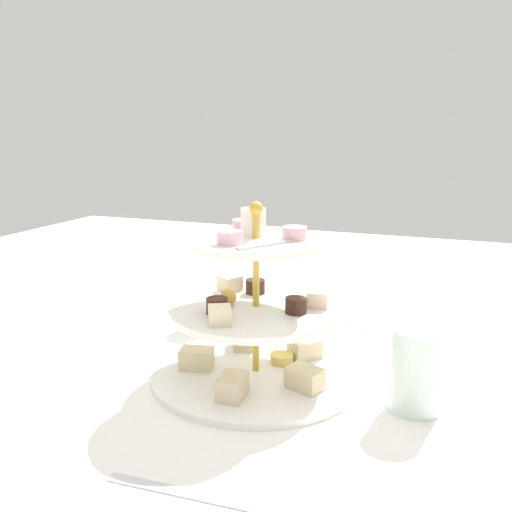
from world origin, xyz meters
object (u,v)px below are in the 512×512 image
object	(u,v)px
water_glass_short_left	(204,309)
butter_knife_left	(183,492)
tiered_serving_stand	(256,324)
teacup_with_saucer	(270,309)
butter_knife_right	(379,333)
water_glass_tall_right	(416,370)

from	to	relation	value
water_glass_short_left	butter_knife_left	bearing A→B (deg)	-156.64
tiered_serving_stand	teacup_with_saucer	world-z (taller)	tiered_serving_stand
teacup_with_saucer	butter_knife_left	world-z (taller)	teacup_with_saucer
tiered_serving_stand	water_glass_short_left	size ratio (longest dim) A/B	4.53
water_glass_short_left	butter_knife_right	distance (m)	0.32
water_glass_tall_right	butter_knife_left	bearing A→B (deg)	142.09
teacup_with_saucer	butter_knife_right	bearing A→B (deg)	-88.61
tiered_serving_stand	butter_knife_right	xyz separation A→B (m)	(0.24, -0.15, -0.08)
teacup_with_saucer	butter_knife_right	size ratio (longest dim) A/B	0.53
water_glass_tall_right	water_glass_short_left	xyz separation A→B (m)	(0.18, 0.39, -0.02)
tiered_serving_stand	teacup_with_saucer	size ratio (longest dim) A/B	3.44
tiered_serving_stand	water_glass_short_left	xyz separation A→B (m)	(0.16, 0.16, -0.05)
butter_knife_right	water_glass_short_left	bearing A→B (deg)	40.82
water_glass_short_left	teacup_with_saucer	distance (m)	0.13
tiered_serving_stand	water_glass_short_left	bearing A→B (deg)	45.53
teacup_with_saucer	butter_knife_left	xyz separation A→B (m)	(-0.51, -0.09, -0.02)
butter_knife_right	tiered_serving_stand	bearing A→B (deg)	85.27
butter_knife_right	water_glass_tall_right	bearing A→B (deg)	134.77
butter_knife_left	butter_knife_right	size ratio (longest dim) A/B	1.00
tiered_serving_stand	teacup_with_saucer	bearing A→B (deg)	14.43
water_glass_tall_right	tiered_serving_stand	bearing A→B (deg)	85.44
water_glass_short_left	butter_knife_left	size ratio (longest dim) A/B	0.40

